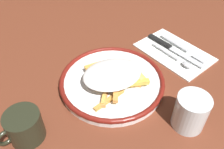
% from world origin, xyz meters
% --- Properties ---
extents(ground_plane, '(2.60, 2.60, 0.00)m').
position_xyz_m(ground_plane, '(0.00, 0.00, 0.00)').
color(ground_plane, brown).
extents(plate, '(0.28, 0.28, 0.03)m').
position_xyz_m(plate, '(0.00, 0.00, 0.01)').
color(plate, white).
rests_on(plate, ground_plane).
extents(fries_heap, '(0.19, 0.17, 0.04)m').
position_xyz_m(fries_heap, '(0.00, 0.01, 0.04)').
color(fries_heap, gold).
rests_on(fries_heap, plate).
extents(napkin, '(0.16, 0.24, 0.01)m').
position_xyz_m(napkin, '(-0.24, 0.04, 0.00)').
color(napkin, white).
rests_on(napkin, ground_plane).
extents(fork, '(0.04, 0.18, 0.01)m').
position_xyz_m(fork, '(-0.27, 0.05, 0.01)').
color(fork, silver).
rests_on(fork, napkin).
extents(knife, '(0.03, 0.21, 0.01)m').
position_xyz_m(knife, '(-0.24, 0.02, 0.01)').
color(knife, black).
rests_on(knife, napkin).
extents(spoon, '(0.03, 0.15, 0.01)m').
position_xyz_m(spoon, '(-0.21, 0.07, 0.01)').
color(spoon, silver).
rests_on(spoon, napkin).
extents(water_glass, '(0.07, 0.07, 0.09)m').
position_xyz_m(water_glass, '(-0.04, 0.21, 0.04)').
color(water_glass, silver).
rests_on(water_glass, ground_plane).
extents(coffee_mug, '(0.10, 0.08, 0.07)m').
position_xyz_m(coffee_mug, '(0.25, -0.02, 0.04)').
color(coffee_mug, black).
rests_on(coffee_mug, ground_plane).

